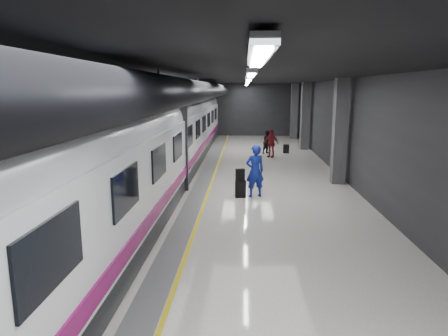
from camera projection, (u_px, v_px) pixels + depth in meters
name	position (u px, v px, depth m)	size (l,w,h in m)	color
ground	(232.00, 193.00, 15.77)	(40.00, 40.00, 0.00)	silver
platform_hall	(226.00, 102.00, 16.03)	(10.02, 40.02, 4.51)	black
train	(149.00, 141.00, 15.52)	(3.05, 38.00, 4.05)	black
traveler_main	(255.00, 171.00, 15.08)	(0.73, 0.48, 2.00)	#161AA9
suitcase_main	(240.00, 189.00, 15.11)	(0.40, 0.25, 0.65)	black
shoulder_bag	(240.00, 175.00, 15.02)	(0.34, 0.18, 0.45)	black
traveler_far_a	(268.00, 142.00, 25.30)	(0.73, 0.57, 1.50)	black
traveler_far_b	(271.00, 143.00, 23.96)	(0.99, 0.41, 1.69)	maroon
suitcase_far	(286.00, 149.00, 25.55)	(0.38, 0.25, 0.56)	black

